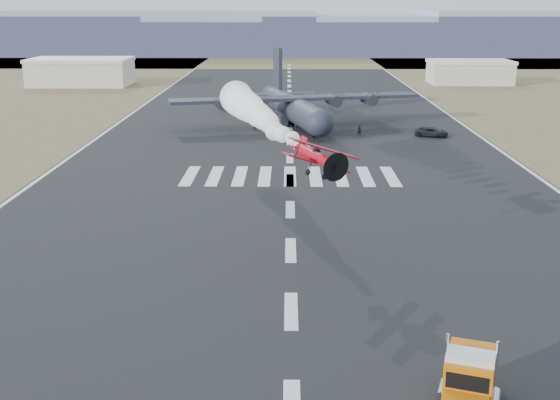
{
  "coord_description": "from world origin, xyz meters",
  "views": [
    {
      "loc": [
        -0.23,
        -31.35,
        19.97
      ],
      "look_at": [
        -0.91,
        25.27,
        4.0
      ],
      "focal_mm": 45.0,
      "sensor_mm": 36.0,
      "label": 1
    }
  ],
  "objects_px": {
    "support_vehicle": "(431,132)",
    "crew_a": "(359,130)",
    "transport_aircraft": "(293,106)",
    "crew_b": "(317,126)",
    "crew_d": "(329,123)",
    "crew_h": "(255,125)",
    "aerobatic_biplane": "(317,157)",
    "crew_e": "(309,124)",
    "semi_truck": "(469,384)",
    "hangar_right": "(470,72)",
    "hangar_left": "(81,71)",
    "crew_f": "(315,123)",
    "crew_c": "(275,125)",
    "crew_g": "(296,125)"
  },
  "relations": [
    {
      "from": "semi_truck",
      "to": "transport_aircraft",
      "type": "bearing_deg",
      "value": 114.5
    },
    {
      "from": "crew_h",
      "to": "crew_a",
      "type": "bearing_deg",
      "value": -3.49
    },
    {
      "from": "semi_truck",
      "to": "crew_d",
      "type": "distance_m",
      "value": 82.91
    },
    {
      "from": "hangar_right",
      "to": "crew_h",
      "type": "relative_size",
      "value": 12.92
    },
    {
      "from": "aerobatic_biplane",
      "to": "crew_b",
      "type": "distance_m",
      "value": 58.6
    },
    {
      "from": "crew_a",
      "to": "crew_e",
      "type": "bearing_deg",
      "value": -39.75
    },
    {
      "from": "crew_e",
      "to": "crew_c",
      "type": "bearing_deg",
      "value": -118.53
    },
    {
      "from": "crew_a",
      "to": "crew_c",
      "type": "bearing_deg",
      "value": -27.98
    },
    {
      "from": "hangar_right",
      "to": "crew_b",
      "type": "relative_size",
      "value": 12.63
    },
    {
      "from": "aerobatic_biplane",
      "to": "crew_d",
      "type": "relative_size",
      "value": 3.45
    },
    {
      "from": "semi_truck",
      "to": "crew_b",
      "type": "xyz_separation_m",
      "value": [
        -4.46,
        81.18,
        -0.84
      ]
    },
    {
      "from": "crew_h",
      "to": "hangar_right",
      "type": "bearing_deg",
      "value": 65.88
    },
    {
      "from": "transport_aircraft",
      "to": "crew_b",
      "type": "relative_size",
      "value": 25.75
    },
    {
      "from": "hangar_left",
      "to": "hangar_right",
      "type": "bearing_deg",
      "value": 2.92
    },
    {
      "from": "crew_d",
      "to": "crew_h",
      "type": "height_order",
      "value": "crew_d"
    },
    {
      "from": "crew_e",
      "to": "crew_h",
      "type": "relative_size",
      "value": 1.15
    },
    {
      "from": "aerobatic_biplane",
      "to": "crew_a",
      "type": "distance_m",
      "value": 54.64
    },
    {
      "from": "crew_c",
      "to": "crew_e",
      "type": "bearing_deg",
      "value": 61.25
    },
    {
      "from": "crew_d",
      "to": "crew_e",
      "type": "bearing_deg",
      "value": -16.14
    },
    {
      "from": "crew_a",
      "to": "crew_c",
      "type": "xyz_separation_m",
      "value": [
        -13.15,
        5.6,
        -0.06
      ]
    },
    {
      "from": "aerobatic_biplane",
      "to": "crew_g",
      "type": "distance_m",
      "value": 58.42
    },
    {
      "from": "crew_b",
      "to": "semi_truck",
      "type": "bearing_deg",
      "value": -163.95
    },
    {
      "from": "support_vehicle",
      "to": "crew_c",
      "type": "relative_size",
      "value": 3.22
    },
    {
      "from": "hangar_right",
      "to": "crew_f",
      "type": "bearing_deg",
      "value": -121.87
    },
    {
      "from": "hangar_right",
      "to": "support_vehicle",
      "type": "distance_m",
      "value": 77.81
    },
    {
      "from": "semi_truck",
      "to": "crew_c",
      "type": "relative_size",
      "value": 4.75
    },
    {
      "from": "hangar_right",
      "to": "support_vehicle",
      "type": "height_order",
      "value": "hangar_right"
    },
    {
      "from": "support_vehicle",
      "to": "crew_g",
      "type": "xyz_separation_m",
      "value": [
        -20.98,
        4.87,
        0.18
      ]
    },
    {
      "from": "support_vehicle",
      "to": "crew_a",
      "type": "relative_size",
      "value": 2.99
    },
    {
      "from": "crew_f",
      "to": "hangar_right",
      "type": "bearing_deg",
      "value": -135.98
    },
    {
      "from": "crew_a",
      "to": "crew_f",
      "type": "height_order",
      "value": "crew_f"
    },
    {
      "from": "crew_b",
      "to": "crew_f",
      "type": "relative_size",
      "value": 0.88
    },
    {
      "from": "support_vehicle",
      "to": "crew_a",
      "type": "distance_m",
      "value": 11.13
    },
    {
      "from": "crew_d",
      "to": "crew_f",
      "type": "xyz_separation_m",
      "value": [
        -2.36,
        -0.0,
        0.02
      ]
    },
    {
      "from": "crew_b",
      "to": "crew_g",
      "type": "relative_size",
      "value": 0.91
    },
    {
      "from": "hangar_left",
      "to": "crew_d",
      "type": "distance_m",
      "value": 85.49
    },
    {
      "from": "crew_c",
      "to": "crew_h",
      "type": "distance_m",
      "value": 3.4
    },
    {
      "from": "hangar_right",
      "to": "transport_aircraft",
      "type": "bearing_deg",
      "value": -125.8
    },
    {
      "from": "support_vehicle",
      "to": "crew_c",
      "type": "bearing_deg",
      "value": 90.16
    },
    {
      "from": "hangar_right",
      "to": "crew_g",
      "type": "bearing_deg",
      "value": -123.11
    },
    {
      "from": "aerobatic_biplane",
      "to": "crew_e",
      "type": "distance_m",
      "value": 59.26
    },
    {
      "from": "hangar_left",
      "to": "transport_aircraft",
      "type": "bearing_deg",
      "value": -47.75
    },
    {
      "from": "support_vehicle",
      "to": "crew_f",
      "type": "relative_size",
      "value": 2.79
    },
    {
      "from": "hangar_right",
      "to": "crew_g",
      "type": "height_order",
      "value": "hangar_right"
    },
    {
      "from": "crew_a",
      "to": "transport_aircraft",
      "type": "bearing_deg",
      "value": -51.25
    },
    {
      "from": "hangar_left",
      "to": "crew_g",
      "type": "bearing_deg",
      "value": -50.43
    },
    {
      "from": "aerobatic_biplane",
      "to": "crew_c",
      "type": "distance_m",
      "value": 59.66
    },
    {
      "from": "semi_truck",
      "to": "crew_b",
      "type": "relative_size",
      "value": 4.68
    },
    {
      "from": "aerobatic_biplane",
      "to": "crew_f",
      "type": "distance_m",
      "value": 60.26
    },
    {
      "from": "hangar_left",
      "to": "crew_b",
      "type": "relative_size",
      "value": 15.09
    }
  ]
}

